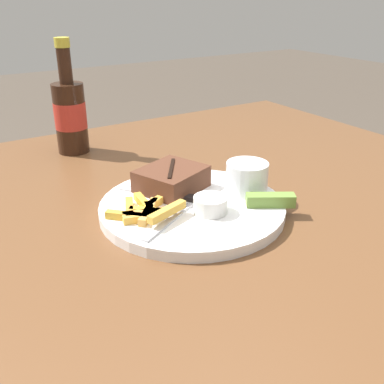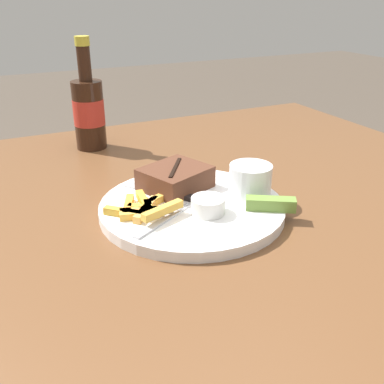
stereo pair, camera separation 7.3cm
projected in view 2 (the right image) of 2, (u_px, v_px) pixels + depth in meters
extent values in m
cube|color=brown|center=(192.00, 223.00, 0.76)|extent=(1.29, 1.12, 0.04)
cylinder|color=brown|center=(281.00, 220.00, 1.55)|extent=(0.06, 0.06, 0.70)
cylinder|color=white|center=(192.00, 209.00, 0.75)|extent=(0.31, 0.31, 0.01)
cylinder|color=white|center=(192.00, 204.00, 0.74)|extent=(0.31, 0.31, 0.00)
cube|color=#512D1E|center=(173.00, 179.00, 0.79)|extent=(0.14, 0.13, 0.04)
cube|color=black|center=(173.00, 168.00, 0.78)|extent=(0.06, 0.08, 0.00)
cube|color=gold|center=(143.00, 200.00, 0.74)|extent=(0.02, 0.06, 0.01)
cube|color=gold|center=(140.00, 215.00, 0.69)|extent=(0.06, 0.03, 0.01)
cube|color=gold|center=(159.00, 199.00, 0.74)|extent=(0.05, 0.03, 0.01)
cube|color=#E69340|center=(145.00, 211.00, 0.70)|extent=(0.08, 0.04, 0.01)
cube|color=gold|center=(149.00, 209.00, 0.71)|extent=(0.02, 0.05, 0.01)
cube|color=gold|center=(127.00, 213.00, 0.69)|extent=(0.06, 0.06, 0.01)
cube|color=gold|center=(147.00, 210.00, 0.71)|extent=(0.06, 0.07, 0.01)
cube|color=gold|center=(163.00, 210.00, 0.68)|extent=(0.08, 0.04, 0.01)
cube|color=gold|center=(146.00, 210.00, 0.70)|extent=(0.05, 0.05, 0.01)
cube|color=orange|center=(128.00, 206.00, 0.72)|extent=(0.04, 0.07, 0.01)
cylinder|color=white|center=(250.00, 180.00, 0.77)|extent=(0.07, 0.07, 0.05)
cylinder|color=beige|center=(251.00, 169.00, 0.76)|extent=(0.07, 0.07, 0.01)
cylinder|color=silver|center=(208.00, 205.00, 0.70)|extent=(0.05, 0.05, 0.03)
cylinder|color=black|center=(208.00, 200.00, 0.70)|extent=(0.05, 0.05, 0.01)
cube|color=olive|center=(271.00, 204.00, 0.72)|extent=(0.08, 0.06, 0.02)
cube|color=#B7B7BC|center=(157.00, 224.00, 0.67)|extent=(0.09, 0.06, 0.00)
cube|color=#B7B7BC|center=(186.00, 208.00, 0.72)|extent=(0.03, 0.02, 0.00)
cube|color=#B7B7BC|center=(184.00, 207.00, 0.72)|extent=(0.03, 0.02, 0.00)
cube|color=#B7B7BC|center=(181.00, 207.00, 0.73)|extent=(0.03, 0.02, 0.00)
cube|color=#B7B7BC|center=(152.00, 190.00, 0.78)|extent=(0.08, 0.10, 0.00)
cube|color=black|center=(194.00, 199.00, 0.75)|extent=(0.05, 0.05, 0.01)
cylinder|color=black|center=(89.00, 115.00, 1.02)|extent=(0.07, 0.07, 0.15)
cylinder|color=#B22D23|center=(89.00, 112.00, 1.02)|extent=(0.07, 0.07, 0.06)
cylinder|color=black|center=(84.00, 64.00, 0.97)|extent=(0.03, 0.03, 0.07)
cylinder|color=gold|center=(82.00, 41.00, 0.95)|extent=(0.03, 0.03, 0.02)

